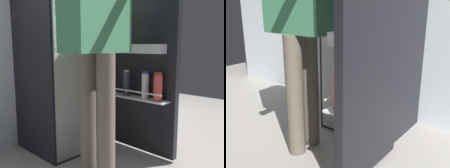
# 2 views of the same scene
# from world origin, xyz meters

# --- Properties ---
(ground_plane) EXTENTS (5.91, 5.91, 0.00)m
(ground_plane) POSITION_xyz_m (0.00, 0.00, 0.00)
(ground_plane) COLOR gray
(kitchen_wall) EXTENTS (4.40, 0.10, 2.64)m
(kitchen_wall) POSITION_xyz_m (0.00, 0.89, 1.32)
(kitchen_wall) COLOR silver
(kitchen_wall) RESTS_ON ground_plane
(refrigerator) EXTENTS (0.69, 1.21, 1.60)m
(refrigerator) POSITION_xyz_m (0.03, 0.49, 0.80)
(refrigerator) COLOR black
(refrigerator) RESTS_ON ground_plane
(person) EXTENTS (0.58, 0.77, 1.71)m
(person) POSITION_xyz_m (-0.18, -0.08, 1.04)
(person) COLOR #665B4C
(person) RESTS_ON ground_plane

